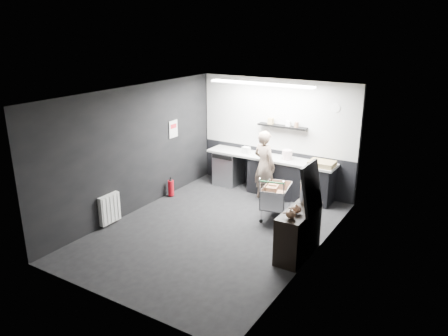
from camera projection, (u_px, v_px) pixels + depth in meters
The scene contains 22 objects.
floor at pixel (215, 230), 8.65m from camera, with size 5.50×5.50×0.00m, color black.
ceiling at pixel (214, 94), 7.80m from camera, with size 5.50×5.50×0.00m, color silver.
wall_back at pixel (276, 135), 10.45m from camera, with size 5.50×5.50×0.00m, color black.
wall_front at pixel (106, 218), 6.00m from camera, with size 5.50×5.50×0.00m, color black.
wall_left at pixel (135, 150), 9.22m from camera, with size 5.50×5.50×0.00m, color black.
wall_right at pixel (316, 185), 7.23m from camera, with size 5.50×5.50×0.00m, color black.
kitchen_wall_panel at pixel (277, 115), 10.28m from camera, with size 3.95×0.02×1.70m, color beige.
dado_panel at pixel (275, 169), 10.70m from camera, with size 3.95×0.02×1.00m, color black.
floating_shelf at pixel (282, 126), 10.16m from camera, with size 1.20×0.22×0.04m, color black.
wall_clock at pixel (336, 108), 9.48m from camera, with size 0.20×0.20×0.03m, color silver.
poster at pixel (173, 129), 10.20m from camera, with size 0.02×0.30×0.40m, color silver.
poster_red_band at pixel (173, 126), 10.18m from camera, with size 0.01×0.22×0.10m, color red.
radiator at pixel (109, 209), 8.78m from camera, with size 0.10×0.50×0.60m, color silver.
ceiling_strip at pixel (261, 84), 9.31m from camera, with size 2.40×0.20×0.04m, color white.
prep_counter at pixel (274, 175), 10.40m from camera, with size 3.20×0.61×0.90m.
person at pixel (264, 166), 9.95m from camera, with size 0.60×0.39×1.63m, color beige.
shopping_cart at pixel (276, 197), 9.09m from camera, with size 0.67×0.97×0.96m.
sideboard at pixel (300, 226), 7.57m from camera, with size 0.49×1.14×1.70m.
fire_extinguisher at pixel (171, 187), 10.28m from camera, with size 0.14×0.14×0.46m.
cardboard_box at pixel (322, 164), 9.62m from camera, with size 0.55×0.42×0.11m, color #9A8552.
pink_tub at pixel (287, 155), 10.07m from camera, with size 0.23×0.23×0.23m, color silver.
white_container at pixel (246, 150), 10.56m from camera, with size 0.18×0.14×0.16m, color silver.
Camera 1 is at (4.26, -6.57, 3.88)m, focal length 35.00 mm.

